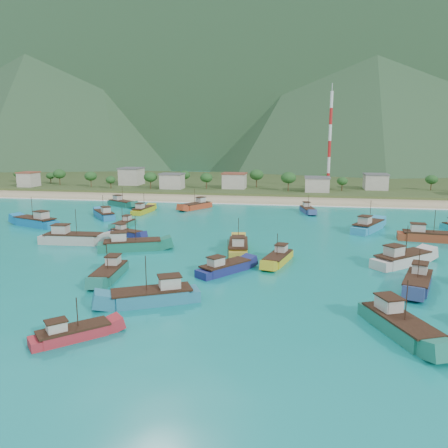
% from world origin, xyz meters
% --- Properties ---
extents(ground, '(600.00, 600.00, 0.00)m').
position_xyz_m(ground, '(0.00, 0.00, 0.00)').
color(ground, '#0C8481').
rests_on(ground, ground).
extents(beach, '(400.00, 18.00, 1.20)m').
position_xyz_m(beach, '(0.00, 79.00, 0.00)').
color(beach, beige).
rests_on(beach, ground).
extents(land, '(400.00, 110.00, 2.40)m').
position_xyz_m(land, '(0.00, 140.00, 0.00)').
color(land, '#385123').
rests_on(land, ground).
extents(surf_line, '(400.00, 2.50, 0.08)m').
position_xyz_m(surf_line, '(0.00, 69.50, 0.00)').
color(surf_line, white).
rests_on(surf_line, ground).
extents(mountains, '(1520.00, 440.00, 260.00)m').
position_xyz_m(mountains, '(-18.31, 403.81, 106.83)').
color(mountains, slate).
rests_on(mountains, ground).
extents(village, '(214.29, 28.33, 7.25)m').
position_xyz_m(village, '(16.62, 101.89, 4.68)').
color(village, beige).
rests_on(village, ground).
extents(vegetation, '(271.47, 25.16, 7.79)m').
position_xyz_m(vegetation, '(-4.63, 102.88, 4.97)').
color(vegetation, '#235623').
rests_on(vegetation, ground).
extents(radio_tower, '(1.20, 1.20, 38.78)m').
position_xyz_m(radio_tower, '(27.60, 108.00, 20.99)').
color(radio_tower, red).
rests_on(radio_tower, ground).
extents(boat_0, '(9.30, 13.25, 7.64)m').
position_xyz_m(boat_0, '(33.25, 30.92, 1.00)').
color(boat_0, '#298EBC').
rests_on(boat_0, ground).
extents(boat_2, '(8.46, 9.91, 5.99)m').
position_xyz_m(boat_2, '(5.44, -8.19, 0.70)').
color(boat_2, navy).
rests_on(boat_2, ground).
extents(boat_5, '(8.92, 5.71, 5.09)m').
position_xyz_m(boat_5, '(-21.65, 15.59, 0.53)').
color(boat_5, navy).
rests_on(boat_5, ground).
extents(boat_6, '(12.54, 4.84, 7.23)m').
position_xyz_m(boat_6, '(44.59, 22.25, 0.92)').
color(boat_6, brown).
rests_on(boat_6, ground).
extents(boat_8, '(7.90, 12.12, 6.93)m').
position_xyz_m(boat_8, '(28.83, -26.99, 0.87)').
color(boat_8, '#207A63').
rests_on(boat_8, ground).
extents(boat_10, '(4.11, 10.68, 6.16)m').
position_xyz_m(boat_10, '(-11.95, -13.96, 0.73)').
color(boat_10, '#1E7261').
rests_on(boat_10, ground).
extents(boat_11, '(3.94, 10.79, 6.25)m').
position_xyz_m(boat_11, '(-29.07, 46.18, 0.74)').
color(boat_11, gold).
rests_on(boat_11, ground).
extents(boat_13, '(12.14, 8.47, 6.99)m').
position_xyz_m(boat_13, '(-1.44, -23.17, 0.88)').
color(boat_13, teal).
rests_on(boat_13, ground).
extents(boat_14, '(6.58, 11.43, 6.48)m').
position_xyz_m(boat_14, '(34.73, -10.38, 0.79)').
color(boat_14, navy).
rests_on(boat_14, ground).
extents(boat_16, '(13.40, 4.88, 7.76)m').
position_xyz_m(boat_16, '(-29.62, 6.28, 1.02)').
color(boat_16, '#B4AFA4').
rests_on(boat_16, ground).
extents(boat_17, '(5.18, 10.30, 5.84)m').
position_xyz_m(boat_17, '(13.74, -0.53, 0.67)').
color(boat_17, gold).
rests_on(boat_17, ground).
extents(boat_19, '(5.07, 12.15, 6.96)m').
position_xyz_m(boat_19, '(5.70, 5.41, 0.87)').
color(boat_19, gold).
rests_on(boat_19, ground).
extents(boat_20, '(8.43, 11.69, 6.77)m').
position_xyz_m(boat_20, '(-15.33, 56.78, 0.84)').
color(boat_20, '#B73F1F').
rests_on(boat_20, ground).
extents(boat_22, '(11.30, 8.81, 6.65)m').
position_xyz_m(boat_22, '(-41.12, 58.10, 0.82)').
color(boat_22, '#1B6351').
rests_on(boat_22, ground).
extents(boat_24, '(7.95, 7.78, 5.07)m').
position_xyz_m(boat_24, '(-6.59, -35.06, 0.53)').
color(boat_24, '#AE252F').
rests_on(boat_24, ground).
extents(boat_25, '(9.79, 10.91, 6.71)m').
position_xyz_m(boat_25, '(-36.70, 36.18, 0.83)').
color(boat_25, teal).
rests_on(boat_25, ground).
extents(boat_26, '(13.74, 8.18, 7.80)m').
position_xyz_m(boat_26, '(-48.42, 21.97, 1.03)').
color(boat_26, '#106FAC').
rests_on(boat_26, ground).
extents(boat_27, '(12.81, 8.07, 7.30)m').
position_xyz_m(boat_27, '(-15.36, 3.23, 0.93)').
color(boat_27, '#156B53').
rests_on(boat_27, ground).
extents(boat_28, '(11.65, 10.97, 7.31)m').
position_xyz_m(boat_28, '(35.01, 1.87, 0.94)').
color(boat_28, beige).
rests_on(boat_28, ground).
extents(boat_29, '(5.03, 10.27, 5.83)m').
position_xyz_m(boat_29, '(19.21, 55.58, 0.67)').
color(boat_29, navy).
rests_on(boat_29, ground).
extents(boat_33, '(3.29, 9.23, 5.36)m').
position_xyz_m(boat_33, '(-26.11, 24.97, 0.58)').
color(boat_33, '#1D7C67').
rests_on(boat_33, ground).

